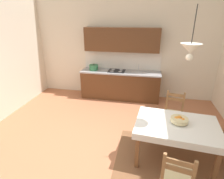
{
  "coord_description": "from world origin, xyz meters",
  "views": [
    {
      "loc": [
        0.76,
        -2.81,
        2.52
      ],
      "look_at": [
        0.08,
        0.64,
        1.1
      ],
      "focal_mm": 29.46,
      "sensor_mm": 36.0,
      "label": 1
    }
  ],
  "objects_px": {
    "dining_table": "(176,130)",
    "dining_chair_camera_side": "(176,179)",
    "kitchen_cabinetry": "(120,72)",
    "pendant_lamp": "(191,49)",
    "fruit_bowl": "(179,120)",
    "dining_chair_kitchen_side": "(173,113)"
  },
  "relations": [
    {
      "from": "kitchen_cabinetry",
      "to": "pendant_lamp",
      "type": "xyz_separation_m",
      "value": [
        1.45,
        -2.54,
        1.2
      ]
    },
    {
      "from": "kitchen_cabinetry",
      "to": "pendant_lamp",
      "type": "distance_m",
      "value": 3.16
    },
    {
      "from": "dining_chair_kitchen_side",
      "to": "pendant_lamp",
      "type": "relative_size",
      "value": 1.16
    },
    {
      "from": "kitchen_cabinetry",
      "to": "dining_table",
      "type": "bearing_deg",
      "value": -61.46
    },
    {
      "from": "dining_chair_kitchen_side",
      "to": "fruit_bowl",
      "type": "distance_m",
      "value": 0.98
    },
    {
      "from": "fruit_bowl",
      "to": "pendant_lamp",
      "type": "relative_size",
      "value": 0.37
    },
    {
      "from": "kitchen_cabinetry",
      "to": "dining_chair_kitchen_side",
      "type": "height_order",
      "value": "kitchen_cabinetry"
    },
    {
      "from": "dining_chair_kitchen_side",
      "to": "pendant_lamp",
      "type": "xyz_separation_m",
      "value": [
        -0.04,
        -0.9,
        1.61
      ]
    },
    {
      "from": "dining_table",
      "to": "dining_chair_kitchen_side",
      "type": "height_order",
      "value": "dining_chair_kitchen_side"
    },
    {
      "from": "dining_chair_kitchen_side",
      "to": "dining_table",
      "type": "bearing_deg",
      "value": -94.41
    },
    {
      "from": "dining_table",
      "to": "fruit_bowl",
      "type": "xyz_separation_m",
      "value": [
        0.03,
        0.05,
        0.18
      ]
    },
    {
      "from": "dining_table",
      "to": "pendant_lamp",
      "type": "bearing_deg",
      "value": 55.3
    },
    {
      "from": "pendant_lamp",
      "to": "dining_table",
      "type": "bearing_deg",
      "value": -124.7
    },
    {
      "from": "dining_table",
      "to": "fruit_bowl",
      "type": "relative_size",
      "value": 5.04
    },
    {
      "from": "fruit_bowl",
      "to": "dining_chair_kitchen_side",
      "type": "bearing_deg",
      "value": 87.5
    },
    {
      "from": "fruit_bowl",
      "to": "pendant_lamp",
      "type": "distance_m",
      "value": 1.24
    },
    {
      "from": "dining_chair_kitchen_side",
      "to": "kitchen_cabinetry",
      "type": "bearing_deg",
      "value": 132.17
    },
    {
      "from": "dining_table",
      "to": "kitchen_cabinetry",
      "type": "bearing_deg",
      "value": 118.54
    },
    {
      "from": "dining_table",
      "to": "fruit_bowl",
      "type": "distance_m",
      "value": 0.19
    },
    {
      "from": "dining_table",
      "to": "dining_chair_camera_side",
      "type": "relative_size",
      "value": 1.63
    },
    {
      "from": "dining_table",
      "to": "dining_chair_camera_side",
      "type": "bearing_deg",
      "value": -95.38
    },
    {
      "from": "dining_chair_camera_side",
      "to": "pendant_lamp",
      "type": "distance_m",
      "value": 1.89
    }
  ]
}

